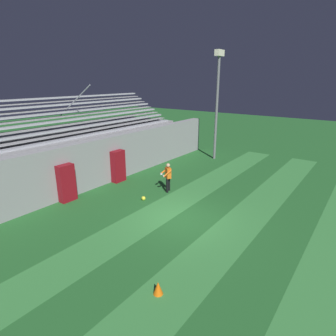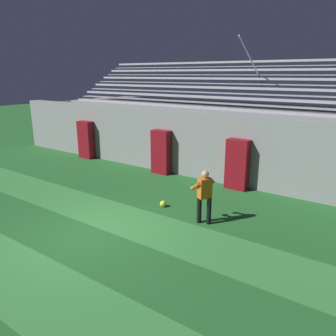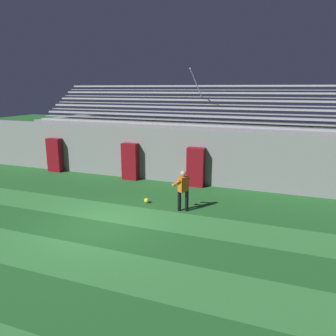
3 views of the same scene
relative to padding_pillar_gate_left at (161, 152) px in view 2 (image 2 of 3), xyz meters
name	(u,v)px [view 2 (image 2 of 3)]	position (x,y,z in m)	size (l,w,h in m)	color
ground_plane	(90,234)	(1.83, -5.95, -0.98)	(80.00, 80.00, 0.00)	#236028
turf_stripe_mid	(10,273)	(1.83, -8.31, -0.98)	(28.00, 1.82, 0.01)	#38843D
turf_stripe_far	(121,218)	(1.83, -4.66, -0.98)	(28.00, 1.82, 0.01)	#38843D
back_wall	(203,146)	(1.83, 0.55, 0.42)	(24.00, 0.60, 2.80)	gray
padding_pillar_gate_left	(161,152)	(0.00, 0.00, 0.00)	(0.86, 0.44, 1.97)	maroon
padding_pillar_gate_right	(237,164)	(3.66, 0.00, 0.00)	(0.86, 0.44, 1.97)	maroon
padding_pillar_far_left	(86,140)	(-4.97, 0.00, 0.00)	(0.86, 0.44, 1.97)	maroon
bleacher_stand	(230,134)	(1.83, 3.24, 0.53)	(18.00, 4.75, 5.83)	gray
goalkeeper	(204,193)	(4.13, -3.47, -0.03)	(0.71, 0.73, 1.67)	black
soccer_ball	(163,204)	(2.39, -3.16, -0.87)	(0.22, 0.22, 0.22)	yellow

